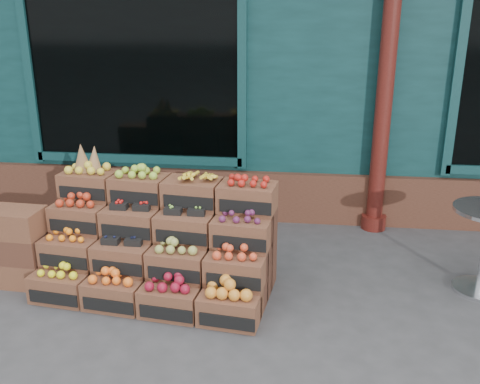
# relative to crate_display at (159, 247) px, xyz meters

# --- Properties ---
(ground) EXTENTS (60.00, 60.00, 0.00)m
(ground) POSITION_rel_crate_display_xyz_m (0.90, -0.42, -0.39)
(ground) COLOR #39393B
(ground) RESTS_ON ground
(shop_facade) EXTENTS (12.00, 6.24, 4.80)m
(shop_facade) POSITION_rel_crate_display_xyz_m (0.90, 4.70, 2.01)
(shop_facade) COLOR #0F3233
(shop_facade) RESTS_ON ground
(crate_display) EXTENTS (2.12, 1.21, 1.26)m
(crate_display) POSITION_rel_crate_display_xyz_m (0.00, 0.00, 0.00)
(crate_display) COLOR brown
(crate_display) RESTS_ON ground
(spare_crates) EXTENTS (0.50, 0.36, 0.73)m
(spare_crates) POSITION_rel_crate_display_xyz_m (-1.29, -0.09, -0.02)
(spare_crates) COLOR brown
(spare_crates) RESTS_ON ground
(shopkeeper) EXTENTS (0.76, 0.54, 1.94)m
(shopkeeper) POSITION_rel_crate_display_xyz_m (-0.41, 2.31, 0.58)
(shopkeeper) COLOR #1C6423
(shopkeeper) RESTS_ON ground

